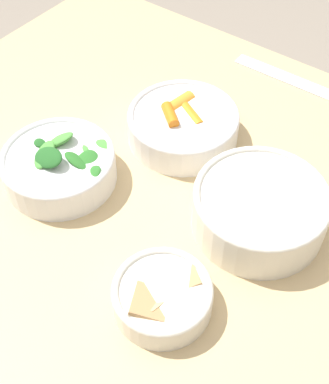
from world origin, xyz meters
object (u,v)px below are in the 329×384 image
bowl_carrots (183,124)px  ruler (300,84)px  bowl_greens (60,165)px  bowl_beans_hotdog (259,210)px  bowl_cookies (162,296)px

bowl_carrots → ruler: bowl_carrots is taller
ruler → bowl_carrots: bearing=-110.5°
bowl_greens → ruler: (0.18, 0.42, -0.03)m
bowl_carrots → bowl_greens: 0.20m
bowl_carrots → bowl_beans_hotdog: size_ratio=0.95×
bowl_greens → bowl_beans_hotdog: (0.28, 0.10, 0.00)m
bowl_greens → bowl_beans_hotdog: bearing=19.3°
bowl_greens → bowl_beans_hotdog: 0.30m
bowl_carrots → bowl_beans_hotdog: (0.19, -0.08, 0.00)m
bowl_greens → bowl_cookies: (0.25, -0.08, -0.01)m
bowl_carrots → bowl_greens: size_ratio=1.05×
bowl_greens → bowl_cookies: 0.26m
bowl_beans_hotdog → bowl_greens: bearing=-160.7°
bowl_beans_hotdog → ruler: 0.34m
bowl_beans_hotdog → bowl_carrots: bearing=156.0°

